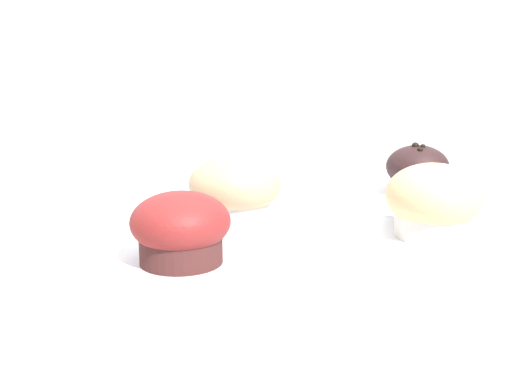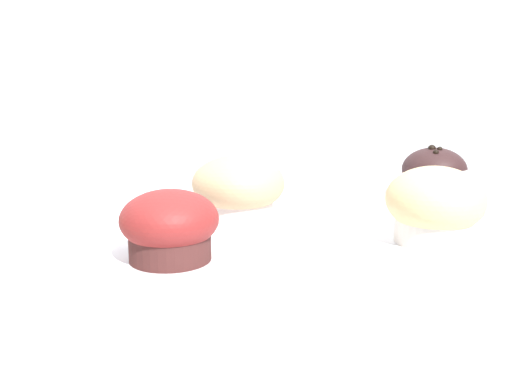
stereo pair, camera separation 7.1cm
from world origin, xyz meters
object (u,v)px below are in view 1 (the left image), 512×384
muffin_front_left (181,228)px  serving_plate (11,308)px  muffin_back_right (235,189)px  muffin_front_center (434,201)px  muffin_back_left (417,171)px

muffin_front_left → serving_plate: 0.18m
muffin_back_right → muffin_front_center: bearing=-37.3°
muffin_back_left → muffin_back_right: size_ratio=0.79×
muffin_front_left → muffin_back_left: bearing=24.3°
muffin_front_center → muffin_back_right: 0.24m
muffin_back_left → serving_plate: muffin_back_left is taller
muffin_front_center → muffin_back_left: bearing=59.7°
muffin_front_left → muffin_front_center: bearing=-2.2°
muffin_front_center → muffin_back_left: (0.11, 0.19, -0.01)m
muffin_front_center → muffin_front_left: bearing=177.8°
muffin_back_left → muffin_front_center: bearing=-120.3°
muffin_back_left → muffin_front_left: (-0.40, -0.18, -0.00)m
muffin_back_left → muffin_front_left: muffin_back_left is taller
muffin_front_left → serving_plate: size_ratio=0.50×
serving_plate → muffin_back_left: bearing=24.6°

